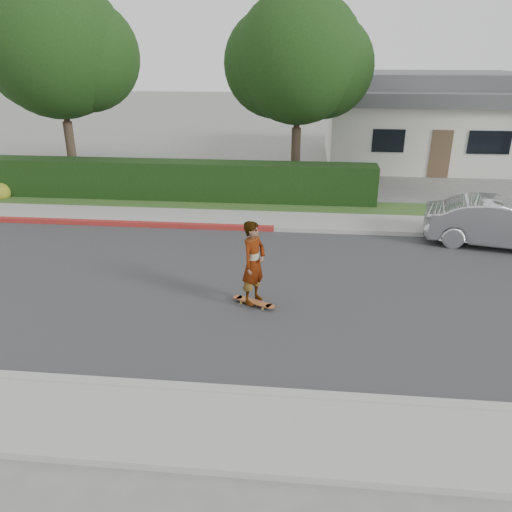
% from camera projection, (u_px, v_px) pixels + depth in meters
% --- Properties ---
extents(ground, '(120.00, 120.00, 0.00)m').
position_uv_depth(ground, '(222.00, 286.00, 12.12)').
color(ground, slate).
rests_on(ground, ground).
extents(road, '(60.00, 8.00, 0.01)m').
position_uv_depth(road, '(222.00, 286.00, 12.12)').
color(road, '#2D2D30').
rests_on(road, ground).
extents(curb_near, '(60.00, 0.20, 0.15)m').
position_uv_depth(curb_near, '(181.00, 389.00, 8.32)').
color(curb_near, '#9E9E99').
rests_on(curb_near, ground).
extents(sidewalk_near, '(60.00, 1.60, 0.12)m').
position_uv_depth(sidewalk_near, '(167.00, 427.00, 7.50)').
color(sidewalk_near, gray).
rests_on(sidewalk_near, ground).
extents(curb_far, '(60.00, 0.20, 0.15)m').
position_uv_depth(curb_far, '(243.00, 228.00, 15.86)').
color(curb_far, '#9E9E99').
rests_on(curb_far, ground).
extents(curb_red_section, '(12.00, 0.21, 0.15)m').
position_uv_depth(curb_red_section, '(91.00, 223.00, 16.33)').
color(curb_red_section, maroon).
rests_on(curb_red_section, ground).
extents(sidewalk_far, '(60.00, 1.60, 0.12)m').
position_uv_depth(sidewalk_far, '(246.00, 219.00, 16.69)').
color(sidewalk_far, gray).
rests_on(sidewalk_far, ground).
extents(planting_strip, '(60.00, 1.60, 0.10)m').
position_uv_depth(planting_strip, '(251.00, 206.00, 18.17)').
color(planting_strip, '#2D4C1E').
rests_on(planting_strip, ground).
extents(hedge, '(15.00, 1.00, 1.50)m').
position_uv_depth(hedge, '(174.00, 181.00, 18.73)').
color(hedge, black).
rests_on(hedge, ground).
extents(tree_left, '(5.99, 5.21, 8.00)m').
position_uv_depth(tree_left, '(59.00, 51.00, 18.79)').
color(tree_left, '#33261C').
rests_on(tree_left, ground).
extents(tree_center, '(5.66, 4.84, 7.44)m').
position_uv_depth(tree_center, '(298.00, 62.00, 18.55)').
color(tree_center, '#33261C').
rests_on(tree_center, ground).
extents(house, '(10.60, 8.60, 4.30)m').
position_uv_depth(house, '(428.00, 118.00, 25.27)').
color(house, beige).
rests_on(house, ground).
extents(skateboard, '(1.04, 0.63, 0.10)m').
position_uv_depth(skateboard, '(254.00, 302.00, 11.15)').
color(skateboard, gold).
rests_on(skateboard, ground).
extents(skateboarder, '(0.72, 0.82, 1.88)m').
position_uv_depth(skateboarder, '(254.00, 263.00, 10.79)').
color(skateboarder, white).
rests_on(skateboarder, skateboard).
extents(car_silver, '(4.37, 2.26, 1.37)m').
position_uv_depth(car_silver, '(500.00, 223.00, 14.36)').
color(car_silver, '#ACAEB3').
rests_on(car_silver, ground).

